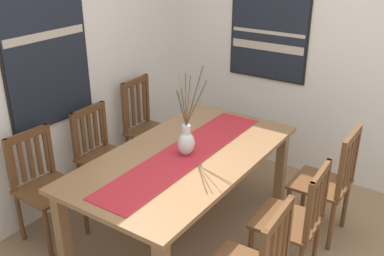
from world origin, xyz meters
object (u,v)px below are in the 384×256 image
Objects in this scene: centerpiece_vase at (186,141)px; chair_5 at (102,153)px; chair_3 at (328,181)px; chair_4 at (295,220)px; chair_1 at (44,184)px; painting_on_back_wall at (45,47)px; chair_2 at (147,126)px; dining_table at (186,164)px; painting_on_side_wall at (270,22)px.

centerpiece_vase reaches higher than chair_5.
chair_4 is (-0.61, 0.03, -0.01)m from chair_3.
centerpiece_vase is at bearing -55.12° from chair_1.
chair_5 is at bearing -47.41° from painting_on_back_wall.
centerpiece_vase reaches higher than chair_1.
chair_1 is 0.63m from chair_5.
chair_3 is 1.95m from chair_5.
centerpiece_vase is 1.35m from painting_on_back_wall.
chair_2 is (0.66, 0.94, -0.34)m from centerpiece_vase.
chair_2 reaches higher than dining_table.
chair_4 is (-0.65, -1.84, -0.02)m from chair_2.
chair_2 is at bearing 2.54° from chair_5.
chair_2 is 1.04× the size of chair_3.
painting_on_back_wall is (-0.25, 1.18, 0.61)m from centerpiece_vase.
chair_2 is (1.30, 0.02, 0.02)m from chair_1.
dining_table is at bearing 90.38° from chair_4.
chair_5 is (-0.63, 1.84, -0.01)m from chair_3.
chair_5 is at bearing -0.66° from chair_1.
chair_2 is at bearing 0.99° from chair_1.
dining_table is 0.92m from chair_4.
chair_1 reaches higher than dining_table.
centerpiece_vase is at bearing -110.00° from dining_table.
chair_3 is 1.04× the size of chair_4.
painting_on_side_wall reaches higher than dining_table.
chair_4 is 1.01× the size of chair_5.
dining_table is 2.05× the size of chair_3.
centerpiece_vase is 0.55× the size of painting_on_back_wall.
chair_2 is at bearing 55.01° from centerpiece_vase.
chair_2 is 0.67m from chair_5.
chair_1 is 2.56m from painting_on_side_wall.
painting_on_side_wall reaches higher than chair_1.
chair_4 is at bearing -89.34° from centerpiece_vase.
centerpiece_vase is 1.18m from chair_1.
chair_1 is 0.92× the size of chair_2.
centerpiece_vase is at bearing 123.93° from chair_3.
painting_on_back_wall is (-0.26, 2.08, 0.98)m from chair_4.
chair_3 reaches higher than chair_5.
centerpiece_vase is 0.63× the size of painting_on_side_wall.
centerpiece_vase is 1.17m from chair_3.
chair_2 reaches higher than chair_3.
chair_3 is 0.83× the size of painting_on_side_wall.
painting_on_side_wall is at bearing -21.13° from chair_1.
centerpiece_vase reaches higher than chair_3.
chair_5 is at bearing 90.61° from chair_4.
dining_table is at bearing -77.55° from painting_on_back_wall.
chair_3 reaches higher than chair_4.
dining_table is 0.21m from centerpiece_vase.
centerpiece_vase is 0.73× the size of chair_2.
chair_5 is at bearing 90.56° from centerpiece_vase.
painting_on_back_wall is at bearing 102.12° from centerpiece_vase.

